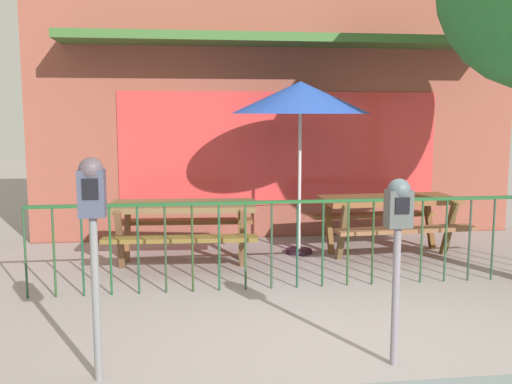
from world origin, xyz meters
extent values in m
plane|color=gray|center=(0.00, 0.00, 0.00)|extent=(40.00, 40.00, 0.00)
cube|color=brown|center=(0.00, 4.53, 0.00)|extent=(7.41, 0.54, 0.01)
cube|color=brown|center=(0.00, 4.53, 2.50)|extent=(7.41, 0.50, 5.01)
cube|color=#D83838|center=(0.00, 4.27, 1.35)|extent=(4.82, 0.02, 1.70)
cube|color=#37632B|center=(0.00, 3.90, 2.91)|extent=(6.30, 0.77, 0.12)
cube|color=#1D4F25|center=(0.00, 1.65, 0.95)|extent=(6.22, 0.04, 0.04)
cylinder|color=#24472A|center=(-3.11, 1.65, 0.47)|extent=(0.02, 0.02, 0.95)
cylinder|color=#264826|center=(-2.83, 1.65, 0.47)|extent=(0.02, 0.02, 0.95)
cylinder|color=#1A4531|center=(-2.55, 1.65, 0.47)|extent=(0.02, 0.02, 0.95)
cylinder|color=#1B4C27|center=(-2.26, 1.65, 0.47)|extent=(0.02, 0.02, 0.95)
cylinder|color=#20442E|center=(-1.98, 1.65, 0.47)|extent=(0.02, 0.02, 0.95)
cylinder|color=#2A3F26|center=(-1.70, 1.65, 0.47)|extent=(0.02, 0.02, 0.95)
cylinder|color=#293E1F|center=(-1.41, 1.65, 0.47)|extent=(0.02, 0.02, 0.95)
cylinder|color=#1D4D2E|center=(-1.13, 1.65, 0.47)|extent=(0.02, 0.02, 0.95)
cylinder|color=#294D29|center=(-0.85, 1.65, 0.47)|extent=(0.02, 0.02, 0.95)
cylinder|color=#2B422E|center=(-0.57, 1.65, 0.47)|extent=(0.02, 0.02, 0.95)
cylinder|color=#1A4132|center=(-0.28, 1.65, 0.47)|extent=(0.02, 0.02, 0.95)
cylinder|color=#1D482B|center=(0.00, 1.65, 0.47)|extent=(0.02, 0.02, 0.95)
cylinder|color=#274720|center=(0.28, 1.65, 0.47)|extent=(0.02, 0.02, 0.95)
cylinder|color=#223D1E|center=(0.57, 1.65, 0.47)|extent=(0.02, 0.02, 0.95)
cylinder|color=#204830|center=(0.85, 1.65, 0.47)|extent=(0.02, 0.02, 0.95)
cylinder|color=#2A4A2C|center=(1.13, 1.65, 0.47)|extent=(0.02, 0.02, 0.95)
cylinder|color=#2A4A32|center=(1.41, 1.65, 0.47)|extent=(0.02, 0.02, 0.95)
cylinder|color=#2B3D32|center=(1.70, 1.65, 0.47)|extent=(0.02, 0.02, 0.95)
cylinder|color=#274230|center=(1.98, 1.65, 0.47)|extent=(0.02, 0.02, 0.95)
cube|color=brown|center=(-1.50, 2.84, 0.74)|extent=(1.85, 0.89, 0.07)
cube|color=brown|center=(-1.54, 2.29, 0.44)|extent=(1.81, 0.39, 0.05)
cube|color=brown|center=(-1.46, 3.39, 0.44)|extent=(1.81, 0.39, 0.05)
cube|color=brown|center=(-2.26, 2.61, 0.37)|extent=(0.10, 0.35, 0.78)
cube|color=brown|center=(-2.22, 3.17, 0.37)|extent=(0.10, 0.35, 0.78)
cube|color=brown|center=(-0.78, 2.50, 0.37)|extent=(0.10, 0.35, 0.78)
cube|color=brown|center=(-0.74, 3.06, 0.37)|extent=(0.10, 0.35, 0.78)
cube|color=brown|center=(1.24, 3.00, 0.74)|extent=(1.84, 0.85, 0.07)
cube|color=brown|center=(1.27, 2.45, 0.44)|extent=(1.81, 0.36, 0.05)
cube|color=brown|center=(1.21, 3.55, 0.44)|extent=(1.81, 0.36, 0.05)
cube|color=brown|center=(0.52, 2.68, 0.37)|extent=(0.09, 0.35, 0.78)
cube|color=brown|center=(0.49, 3.24, 0.37)|extent=(0.09, 0.35, 0.78)
cube|color=brown|center=(1.99, 2.76, 0.37)|extent=(0.09, 0.35, 0.78)
cube|color=brown|center=(1.96, 3.31, 0.37)|extent=(0.09, 0.35, 0.78)
cylinder|color=black|center=(0.06, 3.20, 0.03)|extent=(0.36, 0.36, 0.05)
cylinder|color=beige|center=(0.06, 3.20, 1.13)|extent=(0.04, 0.04, 2.25)
cone|color=blue|center=(0.06, 3.20, 2.09)|extent=(1.83, 1.83, 0.42)
cylinder|color=slate|center=(-2.14, -0.35, 0.59)|extent=(0.06, 0.06, 1.19)
cube|color=#3E445A|center=(-2.14, -0.35, 1.35)|extent=(0.18, 0.14, 0.33)
sphere|color=#50444D|center=(-2.14, -0.35, 1.52)|extent=(0.17, 0.17, 0.17)
cube|color=black|center=(-2.14, -0.42, 1.39)|extent=(0.11, 0.01, 0.14)
cylinder|color=slate|center=(0.05, -0.38, 0.53)|extent=(0.06, 0.06, 1.07)
cube|color=#484E4E|center=(0.05, -0.38, 1.20)|extent=(0.18, 0.14, 0.27)
sphere|color=#47545A|center=(0.05, -0.38, 1.34)|extent=(0.17, 0.17, 0.17)
cube|color=black|center=(0.05, -0.46, 1.24)|extent=(0.11, 0.01, 0.12)
camera|label=1|loc=(-1.56, -4.46, 1.91)|focal=41.29mm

